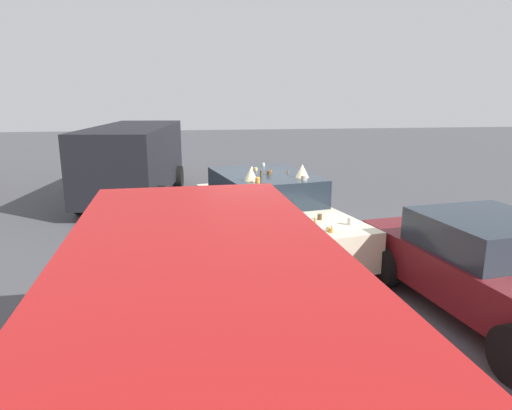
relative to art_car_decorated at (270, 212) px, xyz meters
The scene contains 6 objects.
ground_plane 0.74m from the art_car_decorated, 167.80° to the right, with size 60.00×60.00×0.00m, color #47474C.
art_car_decorated is the anchor object (origin of this frame).
parked_van_behind_left 5.98m from the art_car_decorated, 166.62° to the left, with size 5.35×2.43×1.91m.
parked_van_row_back_far 5.62m from the art_car_decorated, 33.41° to the left, with size 5.51×2.66×2.08m.
parked_sedan_far_right 9.07m from the art_car_decorated, 21.26° to the left, with size 4.23×2.03×1.48m.
parked_sedan_near_right 4.05m from the art_car_decorated, 141.75° to the right, with size 4.34×2.42×1.35m.
Camera 1 is at (-8.35, 1.46, 2.96)m, focal length 32.17 mm.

